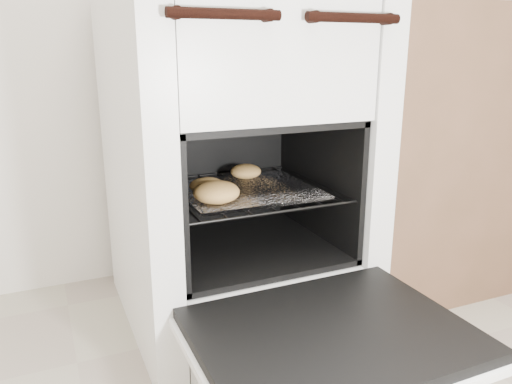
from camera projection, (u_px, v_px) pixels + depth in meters
stove at (234, 161)px, 1.49m from camera, size 0.67×0.74×1.02m
oven_door at (331, 337)px, 1.07m from camera, size 0.60×0.47×0.04m
oven_rack at (244, 190)px, 1.44m from camera, size 0.48×0.47×0.01m
foil_sheet at (247, 190)px, 1.42m from camera, size 0.38×0.33×0.01m
baked_rolls at (222, 185)px, 1.37m from camera, size 0.31×0.34×0.06m
counter at (440, 145)px, 1.85m from camera, size 0.96×0.65×0.95m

